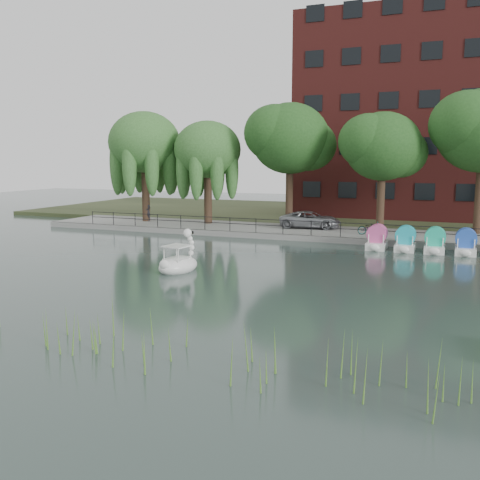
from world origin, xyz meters
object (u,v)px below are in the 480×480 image
Objects in this scene: bicycle at (370,227)px; minivan at (310,218)px; swan_boat at (179,262)px; pedestrian at (148,209)px.

minivan is at bearing 57.11° from bicycle.
pedestrian is at bearing 136.48° from swan_boat.
minivan is at bearing 90.69° from swan_boat.
bicycle is at bearing 4.50° from pedestrian.
swan_boat is (-7.38, -13.85, -0.45)m from bicycle.
minivan is 16.01m from swan_boat.
minivan is 1.97× the size of swan_boat.
pedestrian is (-13.78, -0.59, 0.26)m from minivan.
swan_boat is at bearing 141.23° from bicycle.
pedestrian reaches higher than minivan.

